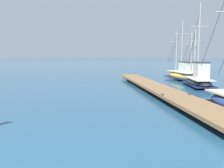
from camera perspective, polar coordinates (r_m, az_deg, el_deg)
The scene contains 3 objects.
floating_dock at distance 18.13m, azimuth 10.06°, elevation -0.66°, with size 2.54×21.34×0.53m.
fishing_boat_0 at distance 21.81m, azimuth 19.84°, elevation 1.06°, with size 2.37×6.07×7.08m.
fishing_boat_2 at distance 26.97m, azimuth 16.42°, elevation 2.23°, with size 2.48×6.86×6.33m.
Camera 1 is at (1.60, -2.81, 2.71)m, focal length 38.67 mm.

